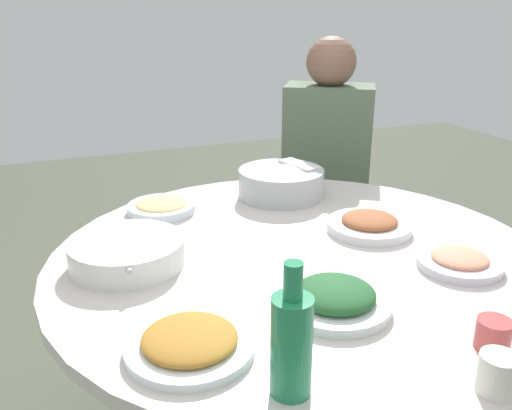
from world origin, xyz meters
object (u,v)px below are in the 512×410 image
object	(u,v)px
dish_greens	(335,298)
stool_for_diner_left	(321,273)
dish_stirfry	(369,224)
dish_tofu_braise	(190,342)
round_dining_table	(299,307)
diner_left	(327,151)
rice_bowl	(281,182)
soup_bowl	(127,253)
tea_cup_near	(497,374)
dish_noodles	(161,206)
green_bottle	(292,342)
dish_shrimp	(459,261)
tea_cup_far	(493,334)

from	to	relation	value
dish_greens	stool_for_diner_left	size ratio (longest dim) A/B	0.51
dish_stirfry	dish_tofu_braise	world-z (taller)	dish_stirfry
round_dining_table	diner_left	distance (m)	0.90
rice_bowl	soup_bowl	bearing A→B (deg)	-150.75
dish_greens	tea_cup_near	distance (m)	0.34
stool_for_diner_left	dish_noodles	bearing A→B (deg)	-157.43
dish_stirfry	tea_cup_near	size ratio (longest dim) A/B	3.45
round_dining_table	green_bottle	xyz separation A→B (m)	(-0.25, -0.46, 0.25)
dish_tofu_braise	diner_left	bearing A→B (deg)	49.77
soup_bowl	stool_for_diner_left	size ratio (longest dim) A/B	0.65
dish_tofu_braise	green_bottle	world-z (taller)	green_bottle
soup_bowl	dish_shrimp	size ratio (longest dim) A/B	1.50
dish_tofu_braise	dish_greens	size ratio (longest dim) A/B	1.01
stool_for_diner_left	diner_left	size ratio (longest dim) A/B	0.60
stool_for_diner_left	round_dining_table	bearing A→B (deg)	-123.81
rice_bowl	dish_greens	bearing A→B (deg)	-106.02
tea_cup_near	diner_left	size ratio (longest dim) A/B	0.09
round_dining_table	stool_for_diner_left	world-z (taller)	round_dining_table
dish_tofu_braise	tea_cup_near	world-z (taller)	tea_cup_near
soup_bowl	tea_cup_far	distance (m)	0.81
stool_for_diner_left	soup_bowl	bearing A→B (deg)	-145.20
dish_greens	dish_noodles	bearing A→B (deg)	106.48
green_bottle	diner_left	distance (m)	1.40
dish_noodles	dish_greens	distance (m)	0.71
round_dining_table	diner_left	size ratio (longest dim) A/B	1.66
rice_bowl	round_dining_table	bearing A→B (deg)	-108.46
dish_shrimp	dish_greens	size ratio (longest dim) A/B	0.85
dish_tofu_braise	diner_left	size ratio (longest dim) A/B	0.31
dish_tofu_braise	tea_cup_far	bearing A→B (deg)	-21.75
tea_cup_near	tea_cup_far	bearing A→B (deg)	47.23
round_dining_table	rice_bowl	size ratio (longest dim) A/B	4.55
round_dining_table	dish_shrimp	bearing A→B (deg)	-34.05
dish_shrimp	stool_for_diner_left	xyz separation A→B (m)	(0.18, 0.94, -0.52)
soup_bowl	dish_noodles	xyz separation A→B (m)	(0.16, 0.32, -0.01)
dish_tofu_braise	green_bottle	bearing A→B (deg)	-54.92
soup_bowl	green_bottle	bearing A→B (deg)	-73.93
dish_noodles	dish_shrimp	bearing A→B (deg)	-48.04
round_dining_table	soup_bowl	bearing A→B (deg)	165.83
rice_bowl	dish_stirfry	distance (m)	0.37
round_dining_table	tea_cup_near	size ratio (longest dim) A/B	18.64
dish_stirfry	diner_left	size ratio (longest dim) A/B	0.31
stool_for_diner_left	tea_cup_near	bearing A→B (deg)	-108.42
diner_left	dish_tofu_braise	bearing A→B (deg)	-130.23
dish_tofu_braise	diner_left	world-z (taller)	diner_left
round_dining_table	dish_stirfry	world-z (taller)	dish_stirfry
dish_stirfry	green_bottle	bearing A→B (deg)	-133.82
round_dining_table	tea_cup_far	world-z (taller)	tea_cup_far
rice_bowl	green_bottle	size ratio (longest dim) A/B	1.20
round_dining_table	dish_stirfry	size ratio (longest dim) A/B	5.39
dish_stirfry	dish_tofu_braise	xyz separation A→B (m)	(-0.61, -0.35, -0.00)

